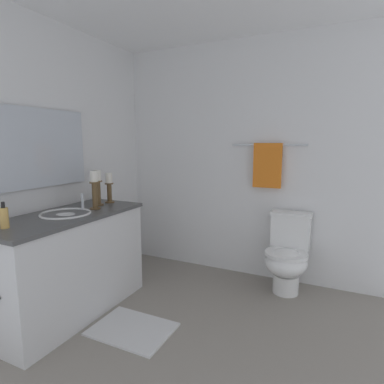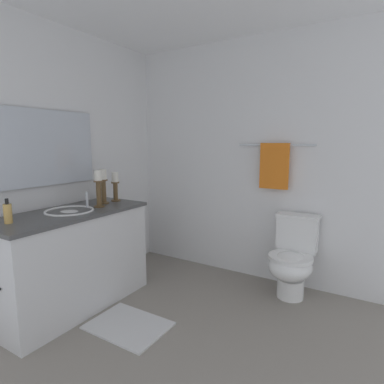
{
  "view_description": "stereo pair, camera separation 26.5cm",
  "coord_description": "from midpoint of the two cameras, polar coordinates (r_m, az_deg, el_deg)",
  "views": [
    {
      "loc": [
        0.91,
        -1.96,
        1.42
      ],
      "look_at": [
        -0.23,
        0.41,
        1.0
      ],
      "focal_mm": 29.51,
      "sensor_mm": 36.0,
      "label": 1
    },
    {
      "loc": [
        1.14,
        -1.84,
        1.42
      ],
      "look_at": [
        -0.23,
        0.41,
        1.0
      ],
      "focal_mm": 29.51,
      "sensor_mm": 36.0,
      "label": 2
    }
  ],
  "objects": [
    {
      "name": "towel_near_vanity",
      "position": [
        3.2,
        11.17,
        4.71
      ],
      "size": [
        0.28,
        0.03,
        0.44
      ],
      "primitive_type": "cube",
      "color": "orange",
      "rests_on": "towel_bar"
    },
    {
      "name": "candle_holder_short",
      "position": [
        3.04,
        -19.07,
        0.93
      ],
      "size": [
        0.09,
        0.09,
        0.32
      ],
      "color": "brown",
      "rests_on": "vanity_cabinet"
    },
    {
      "name": "floor",
      "position": [
        2.59,
        -2.53,
        -24.54
      ],
      "size": [
        2.82,
        2.55,
        0.02
      ],
      "primitive_type": "cube",
      "color": "gray",
      "rests_on": "ground"
    },
    {
      "name": "toilet",
      "position": [
        3.12,
        14.5,
        -11.03
      ],
      "size": [
        0.39,
        0.54,
        0.75
      ],
      "color": "white",
      "rests_on": "ground"
    },
    {
      "name": "wall_back",
      "position": [
        3.34,
        7.69,
        5.57
      ],
      "size": [
        2.82,
        0.04,
        2.45
      ],
      "primitive_type": "cube",
      "color": "white",
      "rests_on": "ground"
    },
    {
      "name": "towel_bar",
      "position": [
        3.21,
        11.36,
        8.33
      ],
      "size": [
        0.75,
        0.02,
        0.02
      ],
      "primitive_type": "cylinder",
      "rotation": [
        0.0,
        1.57,
        0.0
      ],
      "color": "silver"
    },
    {
      "name": "bath_mat",
      "position": [
        2.68,
        -13.79,
        -23.01
      ],
      "size": [
        0.6,
        0.44,
        0.02
      ],
      "primitive_type": "cube",
      "color": "silver",
      "rests_on": "ground"
    },
    {
      "name": "candle_holder_tall",
      "position": [
        3.14,
        -17.11,
        0.88
      ],
      "size": [
        0.09,
        0.09,
        0.29
      ],
      "color": "brown",
      "rests_on": "vanity_cabinet"
    },
    {
      "name": "candle_holder_mid",
      "position": [
        2.88,
        -19.79,
        0.52
      ],
      "size": [
        0.09,
        0.09,
        0.33
      ],
      "color": "brown",
      "rests_on": "vanity_cabinet"
    },
    {
      "name": "soap_bottle",
      "position": [
        2.53,
        -33.5,
        -3.88
      ],
      "size": [
        0.06,
        0.06,
        0.18
      ],
      "color": "#E5B259",
      "rests_on": "vanity_cabinet"
    },
    {
      "name": "vanity_cabinet",
      "position": [
        2.91,
        -23.91,
        -11.84
      ],
      "size": [
        0.58,
        1.33,
        0.85
      ],
      "color": "silver",
      "rests_on": "ground"
    },
    {
      "name": "mirror",
      "position": [
        2.95,
        -28.65,
        6.96
      ],
      "size": [
        0.02,
        1.0,
        0.65
      ],
      "primitive_type": "cube",
      "color": "silver"
    },
    {
      "name": "wall_left",
      "position": [
        3.09,
        -26.51,
        4.45
      ],
      "size": [
        0.04,
        2.55,
        2.45
      ],
      "primitive_type": "cube",
      "color": "white",
      "rests_on": "ground"
    },
    {
      "name": "sink_basin",
      "position": [
        2.8,
        -24.39,
        -4.44
      ],
      "size": [
        0.4,
        0.4,
        0.24
      ],
      "color": "white",
      "rests_on": "vanity_cabinet"
    }
  ]
}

